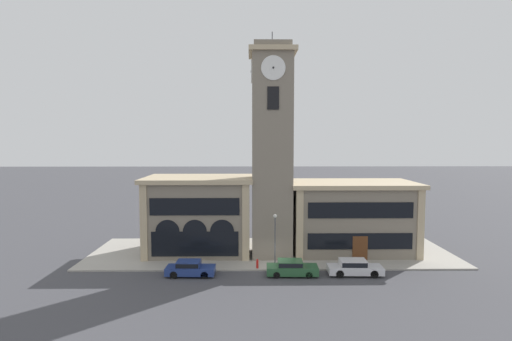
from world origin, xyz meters
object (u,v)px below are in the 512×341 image
at_px(street_lamp, 275,232).
at_px(fire_hydrant, 257,264).
at_px(parked_car_mid, 292,268).
at_px(parked_car_far, 354,267).
at_px(parked_car_near, 190,268).

bearing_deg(street_lamp, fire_hydrant, -175.10).
height_order(parked_car_mid, parked_car_far, parked_car_far).
bearing_deg(parked_car_far, street_lamp, 167.82).
distance_m(parked_car_mid, street_lamp, 3.60).
bearing_deg(parked_car_near, parked_car_far, 1.75).
height_order(parked_car_far, street_lamp, street_lamp).
distance_m(parked_car_far, fire_hydrant, 8.82).
relative_size(parked_car_mid, parked_car_far, 0.94).
bearing_deg(street_lamp, parked_car_mid, -51.56).
bearing_deg(parked_car_mid, street_lamp, 130.18).
bearing_deg(parked_car_near, fire_hydrant, 16.53).
height_order(parked_car_near, fire_hydrant, parked_car_near).
height_order(parked_car_mid, street_lamp, street_lamp).
xyz_separation_m(parked_car_mid, parked_car_far, (5.64, 0.00, 0.03)).
xyz_separation_m(parked_car_near, fire_hydrant, (6.05, 1.60, -0.14)).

